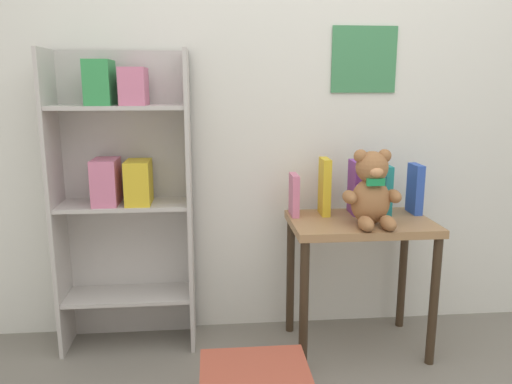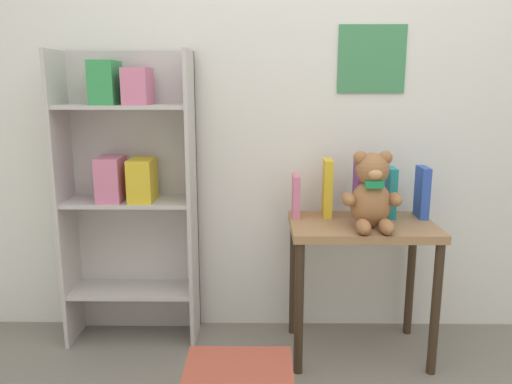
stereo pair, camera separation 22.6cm
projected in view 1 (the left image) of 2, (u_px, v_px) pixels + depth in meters
name	position (u px, v px, depth m)	size (l,w,h in m)	color
wall_back	(311.00, 83.00, 2.44)	(4.80, 0.07, 2.50)	silver
bookshelf_side	(124.00, 184.00, 2.32)	(0.62, 0.26, 1.39)	#BCB7B2
display_table	(360.00, 242.00, 2.31)	(0.64, 0.42, 0.63)	#9E754C
teddy_bear	(372.00, 191.00, 2.17)	(0.26, 0.23, 0.33)	#99663D
book_standing_pink	(294.00, 195.00, 2.35)	(0.03, 0.13, 0.20)	#D17093
book_standing_yellow	(325.00, 187.00, 2.36)	(0.04, 0.13, 0.27)	gold
book_standing_purple	(355.00, 187.00, 2.37)	(0.03, 0.15, 0.25)	purple
book_standing_teal	(385.00, 189.00, 2.38)	(0.03, 0.13, 0.23)	teal
book_standing_blue	(415.00, 189.00, 2.39)	(0.04, 0.13, 0.24)	#2D51B7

